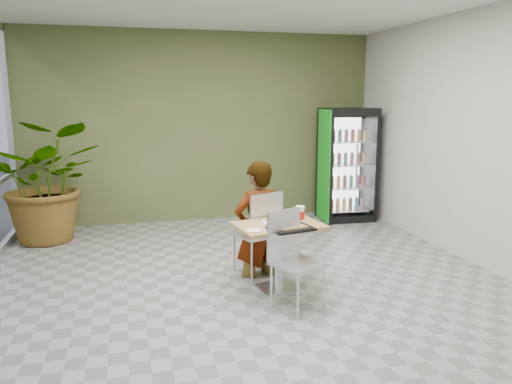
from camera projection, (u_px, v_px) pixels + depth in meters
ground at (253, 293)px, 5.45m from camera, size 7.00×7.00×0.00m
room_envelope at (253, 147)px, 5.15m from camera, size 6.00×7.00×3.20m
dining_table at (279, 243)px, 5.46m from camera, size 1.00×0.77×0.75m
chair_far at (261, 227)px, 5.90m from camera, size 0.58×0.58×1.02m
chair_near at (291, 251)px, 5.03m from camera, size 0.59×0.59×0.99m
seated_woman at (257, 231)px, 5.95m from camera, size 0.72×0.58×1.68m
pizza_plate at (272, 221)px, 5.47m from camera, size 0.33×0.31×0.03m
soda_cup at (300, 214)px, 5.50m from camera, size 0.10×0.10×0.18m
napkin_stack at (254, 231)px, 5.12m from camera, size 0.15×0.15×0.02m
cafeteria_tray at (291, 228)px, 5.18m from camera, size 0.50×0.40×0.02m
beverage_fridge at (347, 165)px, 8.60m from camera, size 0.92×0.73×1.93m
potted_plant at (48, 181)px, 7.30m from camera, size 1.72×1.52×1.79m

